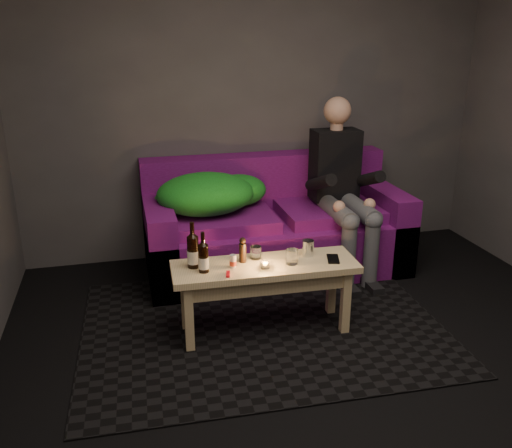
# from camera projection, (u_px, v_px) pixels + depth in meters

# --- Properties ---
(floor) EXTENTS (4.50, 4.50, 0.00)m
(floor) POSITION_uv_depth(u_px,v_px,m) (359.00, 399.00, 2.94)
(floor) COLOR black
(floor) RESTS_ON ground
(room) EXTENTS (4.50, 4.50, 4.50)m
(room) POSITION_uv_depth(u_px,v_px,m) (341.00, 80.00, 2.81)
(room) COLOR silver
(room) RESTS_ON ground
(rug) EXTENTS (2.43, 1.81, 0.01)m
(rug) POSITION_uv_depth(u_px,v_px,m) (263.00, 326.00, 3.65)
(rug) COLOR black
(rug) RESTS_ON floor
(sofa) EXTENTS (2.09, 0.94, 0.90)m
(sofa) POSITION_uv_depth(u_px,v_px,m) (274.00, 230.00, 4.50)
(sofa) COLOR #610D5A
(sofa) RESTS_ON floor
(green_blanket) EXTENTS (0.92, 0.63, 0.31)m
(green_blanket) POSITION_uv_depth(u_px,v_px,m) (210.00, 194.00, 4.25)
(green_blanket) COLOR #197715
(green_blanket) RESTS_ON sofa
(person) EXTENTS (0.38, 0.87, 1.39)m
(person) POSITION_uv_depth(u_px,v_px,m) (342.00, 185.00, 4.33)
(person) COLOR black
(person) RESTS_ON sofa
(coffee_table) EXTENTS (1.20, 0.42, 0.49)m
(coffee_table) POSITION_uv_depth(u_px,v_px,m) (265.00, 276.00, 3.47)
(coffee_table) COLOR #CDB978
(coffee_table) RESTS_ON rug
(beer_bottle_a) EXTENTS (0.08, 0.08, 0.30)m
(beer_bottle_a) POSITION_uv_depth(u_px,v_px,m) (193.00, 251.00, 3.36)
(beer_bottle_a) COLOR black
(beer_bottle_a) RESTS_ON coffee_table
(beer_bottle_b) EXTENTS (0.07, 0.07, 0.26)m
(beer_bottle_b) POSITION_uv_depth(u_px,v_px,m) (203.00, 257.00, 3.30)
(beer_bottle_b) COLOR black
(beer_bottle_b) RESTS_ON coffee_table
(salt_shaker) EXTENTS (0.05, 0.05, 0.09)m
(salt_shaker) POSITION_uv_depth(u_px,v_px,m) (233.00, 261.00, 3.37)
(salt_shaker) COLOR silver
(salt_shaker) RESTS_ON coffee_table
(pepper_mill) EXTENTS (0.05, 0.05, 0.13)m
(pepper_mill) POSITION_uv_depth(u_px,v_px,m) (243.00, 253.00, 3.45)
(pepper_mill) COLOR black
(pepper_mill) RESTS_ON coffee_table
(tumbler_back) EXTENTS (0.09, 0.09, 0.08)m
(tumbler_back) POSITION_uv_depth(u_px,v_px,m) (256.00, 252.00, 3.51)
(tumbler_back) COLOR white
(tumbler_back) RESTS_ON coffee_table
(tealight) EXTENTS (0.06, 0.06, 0.04)m
(tealight) POSITION_uv_depth(u_px,v_px,m) (265.00, 265.00, 3.37)
(tealight) COLOR white
(tealight) RESTS_ON coffee_table
(tumbler_front) EXTENTS (0.10, 0.10, 0.10)m
(tumbler_front) POSITION_uv_depth(u_px,v_px,m) (292.00, 257.00, 3.43)
(tumbler_front) COLOR white
(tumbler_front) RESTS_ON coffee_table
(steel_cup) EXTENTS (0.10, 0.10, 0.11)m
(steel_cup) POSITION_uv_depth(u_px,v_px,m) (308.00, 248.00, 3.55)
(steel_cup) COLOR silver
(steel_cup) RESTS_ON coffee_table
(smartphone) EXTENTS (0.11, 0.16, 0.01)m
(smartphone) POSITION_uv_depth(u_px,v_px,m) (333.00, 259.00, 3.51)
(smartphone) COLOR black
(smartphone) RESTS_ON coffee_table
(red_lighter) EXTENTS (0.04, 0.08, 0.01)m
(red_lighter) POSITION_uv_depth(u_px,v_px,m) (228.00, 274.00, 3.28)
(red_lighter) COLOR red
(red_lighter) RESTS_ON coffee_table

